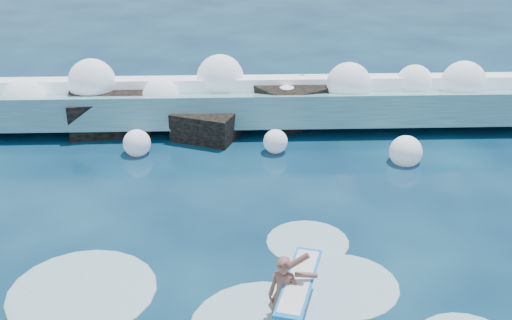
% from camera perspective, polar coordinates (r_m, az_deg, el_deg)
% --- Properties ---
extents(ground, '(200.00, 200.00, 0.00)m').
position_cam_1_polar(ground, '(13.84, -5.99, -8.13)').
color(ground, '#061C37').
rests_on(ground, ground).
extents(breaking_wave, '(19.29, 2.95, 1.66)m').
position_cam_1_polar(breaking_wave, '(20.31, -0.71, 5.03)').
color(breaking_wave, teal).
rests_on(breaking_wave, ground).
extents(rock_cluster, '(8.28, 3.37, 1.38)m').
position_cam_1_polar(rock_cluster, '(19.91, -5.44, 4.05)').
color(rock_cluster, black).
rests_on(rock_cluster, ground).
extents(surfer_with_board, '(1.15, 2.80, 1.56)m').
position_cam_1_polar(surfer_with_board, '(11.66, 2.76, -11.70)').
color(surfer_with_board, '#915343').
rests_on(surfer_with_board, ground).
extents(wave_spray, '(14.93, 5.03, 2.18)m').
position_cam_1_polar(wave_spray, '(19.97, -0.64, 6.16)').
color(wave_spray, white).
rests_on(wave_spray, ground).
extents(surf_foam, '(9.32, 5.53, 0.15)m').
position_cam_1_polar(surf_foam, '(12.32, -2.56, -12.74)').
color(surf_foam, silver).
rests_on(surf_foam, ground).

